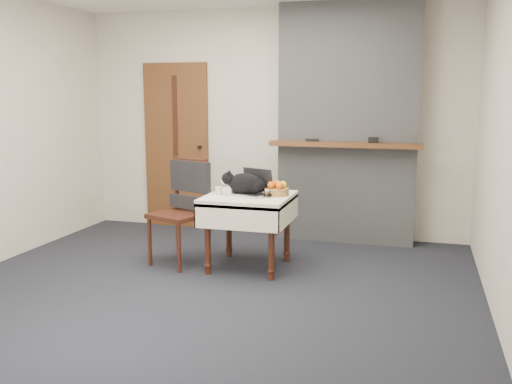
# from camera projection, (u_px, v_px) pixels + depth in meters

# --- Properties ---
(ground) EXTENTS (4.50, 4.50, 0.00)m
(ground) POSITION_uv_depth(u_px,v_px,m) (213.00, 284.00, 4.96)
(ground) COLOR black
(ground) RESTS_ON ground
(room_shell) EXTENTS (4.52, 4.01, 2.61)m
(room_shell) POSITION_uv_depth(u_px,v_px,m) (229.00, 79.00, 5.10)
(room_shell) COLOR beige
(room_shell) RESTS_ON ground
(door) EXTENTS (0.82, 0.10, 2.00)m
(door) POSITION_uv_depth(u_px,v_px,m) (177.00, 146.00, 6.99)
(door) COLOR brown
(door) RESTS_ON ground
(chimney) EXTENTS (1.62, 0.48, 2.60)m
(chimney) POSITION_uv_depth(u_px,v_px,m) (348.00, 125.00, 6.24)
(chimney) COLOR gray
(chimney) RESTS_ON ground
(side_table) EXTENTS (0.78, 0.78, 0.70)m
(side_table) POSITION_uv_depth(u_px,v_px,m) (249.00, 207.00, 5.34)
(side_table) COLOR #3C1910
(side_table) RESTS_ON ground
(laptop) EXTENTS (0.41, 0.38, 0.24)m
(laptop) POSITION_uv_depth(u_px,v_px,m) (253.00, 188.00, 5.32)
(laptop) COLOR #B7B7BC
(laptop) RESTS_ON side_table
(cat) EXTENTS (0.50, 0.23, 0.24)m
(cat) POSITION_uv_depth(u_px,v_px,m) (246.00, 184.00, 5.29)
(cat) COLOR black
(cat) RESTS_ON side_table
(cream_jar) EXTENTS (0.07, 0.07, 0.07)m
(cream_jar) POSITION_uv_depth(u_px,v_px,m) (219.00, 191.00, 5.34)
(cream_jar) COLOR silver
(cream_jar) RESTS_ON side_table
(pill_bottle) EXTENTS (0.04, 0.04, 0.07)m
(pill_bottle) POSITION_uv_depth(u_px,v_px,m) (267.00, 193.00, 5.19)
(pill_bottle) COLOR #954D12
(pill_bottle) RESTS_ON side_table
(fruit_basket) EXTENTS (0.23, 0.23, 0.13)m
(fruit_basket) POSITION_uv_depth(u_px,v_px,m) (277.00, 189.00, 5.31)
(fruit_basket) COLOR #AA7944
(fruit_basket) RESTS_ON side_table
(desk_clutter) EXTENTS (0.14, 0.06, 0.01)m
(desk_clutter) POSITION_uv_depth(u_px,v_px,m) (272.00, 194.00, 5.34)
(desk_clutter) COLOR black
(desk_clutter) RESTS_ON side_table
(chair) EXTENTS (0.59, 0.58, 1.02)m
(chair) POSITION_uv_depth(u_px,v_px,m) (185.00, 196.00, 5.51)
(chair) COLOR #3C1910
(chair) RESTS_ON ground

